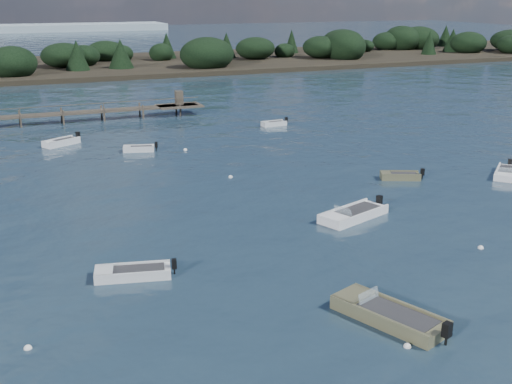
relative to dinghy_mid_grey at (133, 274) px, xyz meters
name	(u,v)px	position (x,y,z in m)	size (l,w,h in m)	color
ground	(123,101)	(10.57, 53.61, -0.14)	(400.00, 400.00, 0.00)	#162634
dinghy_mid_grey	(133,274)	(0.00, 0.00, 0.00)	(4.04, 2.18, 1.00)	silver
dinghy_extra_b	(61,143)	(0.22, 30.81, 0.03)	(3.63, 2.74, 1.18)	white
dinghy_near_olive	(388,317)	(9.00, -8.56, 0.03)	(3.47, 5.35, 1.30)	#6F6D4A
dinghy_mid_white_a	(353,216)	(14.40, 3.23, 0.02)	(5.16, 3.30, 1.20)	white
dinghy_mid_white_b	(507,174)	(30.17, 7.03, 0.00)	(3.98, 3.76, 1.07)	white
tender_far_white	(139,150)	(6.20, 25.68, 0.01)	(3.05, 1.76, 1.02)	silver
tender_far_grey_b	(274,124)	(21.82, 31.43, 0.01)	(2.95, 1.21, 1.00)	silver
dinghy_extra_a	(400,177)	(22.19, 9.43, 0.01)	(3.22, 2.29, 1.04)	#6F6D4A
buoy_a	(407,347)	(8.50, -10.63, -0.14)	(0.32, 0.32, 0.32)	white
buoy_b	(481,248)	(18.25, -3.69, -0.14)	(0.32, 0.32, 0.32)	white
buoy_c	(114,274)	(-0.80, 0.65, -0.14)	(0.32, 0.32, 0.32)	white
buoy_d	(499,180)	(28.81, 6.28, -0.14)	(0.32, 0.32, 0.32)	white
buoy_e	(185,150)	(10.08, 24.55, -0.14)	(0.32, 0.32, 0.32)	white
buoy_extra_a	(28,349)	(-5.24, -4.98, -0.14)	(0.32, 0.32, 0.32)	white
buoy_extra_b	(231,177)	(10.68, 14.79, -0.14)	(0.32, 0.32, 0.32)	white
far_headland	(207,53)	(35.57, 93.61, 1.83)	(190.00, 40.00, 5.80)	black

